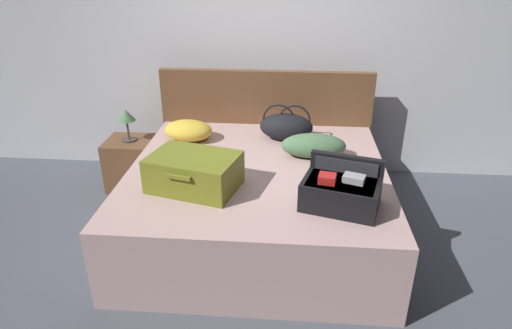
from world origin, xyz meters
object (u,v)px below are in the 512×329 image
at_px(table_lamp, 126,118).
at_px(duffel_bag, 286,126).
at_px(bed, 257,201).
at_px(pillow_center_head, 188,130).
at_px(hard_case_large, 194,172).
at_px(hard_case_medium, 341,191).
at_px(nightstand, 132,163).
at_px(pillow_near_headboard, 313,146).

bearing_deg(table_lamp, duffel_bag, -3.89).
height_order(bed, pillow_center_head, pillow_center_head).
bearing_deg(pillow_center_head, hard_case_large, -74.82).
height_order(hard_case_medium, pillow_center_head, hard_case_medium).
xyz_separation_m(nightstand, table_lamp, (0.00, -0.00, 0.46)).
bearing_deg(nightstand, hard_case_medium, -33.38).
xyz_separation_m(bed, nightstand, (-1.24, 0.69, -0.05)).
bearing_deg(duffel_bag, nightstand, 176.11).
bearing_deg(table_lamp, bed, -29.17).
bearing_deg(pillow_near_headboard, table_lamp, 164.88).
bearing_deg(hard_case_medium, pillow_near_headboard, 117.26).
bearing_deg(nightstand, pillow_near_headboard, -15.12).
xyz_separation_m(hard_case_medium, nightstand, (-1.81, 1.19, -0.45)).
relative_size(duffel_bag, table_lamp, 1.60).
height_order(hard_case_large, pillow_near_headboard, hard_case_large).
bearing_deg(hard_case_large, hard_case_medium, 5.22).
bearing_deg(pillow_near_headboard, duffel_bag, 122.22).
distance_m(bed, hard_case_medium, 0.86).
relative_size(pillow_near_headboard, nightstand, 1.09).
height_order(bed, hard_case_medium, hard_case_medium).
xyz_separation_m(bed, hard_case_medium, (0.57, -0.50, 0.40)).
xyz_separation_m(hard_case_large, nightstand, (-0.84, 1.03, -0.46)).
bearing_deg(duffel_bag, pillow_near_headboard, -57.78).
xyz_separation_m(duffel_bag, pillow_center_head, (-0.84, -0.08, -0.03)).
distance_m(duffel_bag, table_lamp, 1.45).
distance_m(bed, pillow_center_head, 0.90).
relative_size(hard_case_large, duffel_bag, 1.40).
distance_m(hard_case_large, pillow_near_headboard, 1.01).
height_order(bed, hard_case_large, hard_case_large).
height_order(pillow_near_headboard, nightstand, pillow_near_headboard).
xyz_separation_m(hard_case_large, pillow_center_head, (-0.23, 0.85, -0.04)).
xyz_separation_m(bed, duffel_bag, (0.20, 0.60, 0.40)).
xyz_separation_m(bed, pillow_near_headboard, (0.42, 0.24, 0.38)).
distance_m(pillow_near_headboard, pillow_center_head, 1.10).
height_order(bed, table_lamp, table_lamp).
distance_m(hard_case_large, pillow_center_head, 0.88).
bearing_deg(bed, duffel_bag, 71.39).
relative_size(duffel_bag, pillow_near_headboard, 0.94).
relative_size(bed, pillow_near_headboard, 3.79).
distance_m(hard_case_medium, table_lamp, 2.17).
distance_m(hard_case_medium, pillow_near_headboard, 0.76).
height_order(duffel_bag, pillow_near_headboard, duffel_bag).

